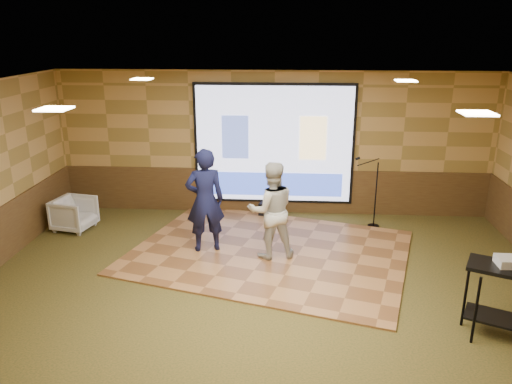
# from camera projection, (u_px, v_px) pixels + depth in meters

# --- Properties ---
(ground) EXTENTS (9.00, 9.00, 0.00)m
(ground) POSITION_uv_depth(u_px,v_px,m) (265.00, 292.00, 7.52)
(ground) COLOR #2B3317
(ground) RESTS_ON ground
(room_shell) EXTENTS (9.04, 7.04, 3.02)m
(room_shell) POSITION_uv_depth(u_px,v_px,m) (266.00, 157.00, 6.87)
(room_shell) COLOR tan
(room_shell) RESTS_ON ground
(wainscot_back) EXTENTS (9.00, 0.04, 0.95)m
(wainscot_back) POSITION_uv_depth(u_px,v_px,m) (273.00, 191.00, 10.67)
(wainscot_back) COLOR #472C17
(wainscot_back) RESTS_ON ground
(projector_screen) EXTENTS (3.32, 0.06, 2.52)m
(projector_screen) POSITION_uv_depth(u_px,v_px,m) (274.00, 146.00, 10.32)
(projector_screen) COLOR black
(projector_screen) RESTS_ON room_shell
(downlight_nw) EXTENTS (0.32, 0.32, 0.02)m
(downlight_nw) POSITION_uv_depth(u_px,v_px,m) (142.00, 79.00, 8.44)
(downlight_nw) COLOR #FCE5BD
(downlight_nw) RESTS_ON room_shell
(downlight_ne) EXTENTS (0.32, 0.32, 0.02)m
(downlight_ne) POSITION_uv_depth(u_px,v_px,m) (406.00, 81.00, 8.16)
(downlight_ne) COLOR #FCE5BD
(downlight_ne) RESTS_ON room_shell
(downlight_sw) EXTENTS (0.32, 0.32, 0.02)m
(downlight_sw) POSITION_uv_depth(u_px,v_px,m) (54.00, 109.00, 5.31)
(downlight_sw) COLOR #FCE5BD
(downlight_sw) RESTS_ON room_shell
(downlight_se) EXTENTS (0.32, 0.32, 0.02)m
(downlight_se) POSITION_uv_depth(u_px,v_px,m) (477.00, 113.00, 5.03)
(downlight_se) COLOR #FCE5BD
(downlight_se) RESTS_ON room_shell
(dance_floor) EXTENTS (5.46, 4.69, 0.03)m
(dance_floor) POSITION_uv_depth(u_px,v_px,m) (269.00, 252.00, 8.85)
(dance_floor) COLOR #A56D3C
(dance_floor) RESTS_ON ground
(player_left) EXTENTS (0.77, 0.62, 1.84)m
(player_left) POSITION_uv_depth(u_px,v_px,m) (205.00, 200.00, 8.62)
(player_left) COLOR #121539
(player_left) RESTS_ON dance_floor
(player_right) EXTENTS (0.94, 0.81, 1.68)m
(player_right) POSITION_uv_depth(u_px,v_px,m) (271.00, 210.00, 8.39)
(player_right) COLOR beige
(player_right) RESTS_ON dance_floor
(av_table) EXTENTS (0.92, 0.48, 0.97)m
(av_table) POSITION_uv_depth(u_px,v_px,m) (504.00, 288.00, 6.27)
(av_table) COLOR black
(av_table) RESTS_ON ground
(projector) EXTENTS (0.32, 0.27, 0.11)m
(projector) POSITION_uv_depth(u_px,v_px,m) (510.00, 262.00, 6.21)
(projector) COLOR silver
(projector) RESTS_ON av_table
(mic_stand) EXTENTS (0.56, 0.23, 1.44)m
(mic_stand) POSITION_uv_depth(u_px,v_px,m) (372.00, 203.00, 9.88)
(mic_stand) COLOR black
(mic_stand) RESTS_ON ground
(banquet_chair) EXTENTS (0.84, 0.82, 0.65)m
(banquet_chair) POSITION_uv_depth(u_px,v_px,m) (74.00, 214.00, 9.78)
(banquet_chair) COLOR gray
(banquet_chair) RESTS_ON ground
(duffel_bag) EXTENTS (0.55, 0.43, 0.30)m
(duffel_bag) POSITION_uv_depth(u_px,v_px,m) (271.00, 209.00, 10.53)
(duffel_bag) COLOR black
(duffel_bag) RESTS_ON ground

